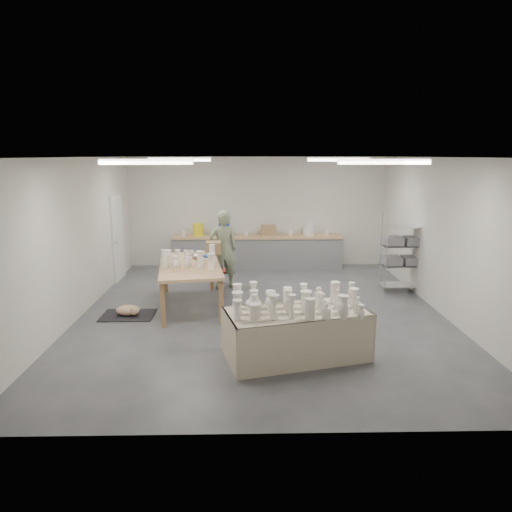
{
  "coord_description": "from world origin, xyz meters",
  "views": [
    {
      "loc": [
        -0.29,
        -8.53,
        3.04
      ],
      "look_at": [
        -0.11,
        0.43,
        1.05
      ],
      "focal_mm": 32.0,
      "sensor_mm": 36.0,
      "label": 1
    }
  ],
  "objects_px": {
    "drying_table": "(296,330)",
    "work_table": "(192,264)",
    "potter": "(223,250)",
    "red_stool": "(224,272)"
  },
  "relations": [
    {
      "from": "drying_table",
      "to": "potter",
      "type": "xyz_separation_m",
      "value": [
        -1.29,
        3.77,
        0.48
      ]
    },
    {
      "from": "work_table",
      "to": "red_stool",
      "type": "distance_m",
      "value": 1.74
    },
    {
      "from": "drying_table",
      "to": "work_table",
      "type": "bearing_deg",
      "value": 112.03
    },
    {
      "from": "red_stool",
      "to": "work_table",
      "type": "bearing_deg",
      "value": -110.46
    },
    {
      "from": "drying_table",
      "to": "work_table",
      "type": "height_order",
      "value": "work_table"
    },
    {
      "from": "work_table",
      "to": "drying_table",
      "type": "bearing_deg",
      "value": -62.1
    },
    {
      "from": "work_table",
      "to": "red_stool",
      "type": "relative_size",
      "value": 5.81
    },
    {
      "from": "work_table",
      "to": "red_stool",
      "type": "xyz_separation_m",
      "value": [
        0.57,
        1.54,
        -0.57
      ]
    },
    {
      "from": "drying_table",
      "to": "potter",
      "type": "height_order",
      "value": "potter"
    },
    {
      "from": "drying_table",
      "to": "potter",
      "type": "distance_m",
      "value": 4.02
    }
  ]
}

